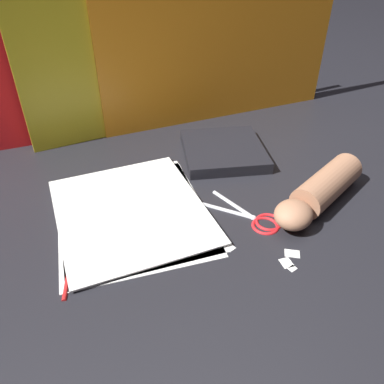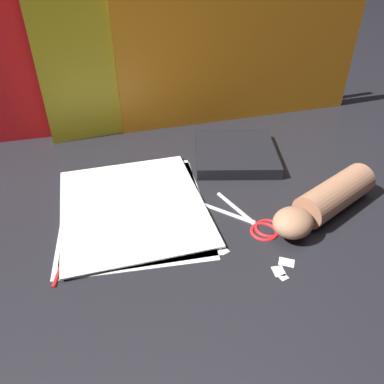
{
  "view_description": "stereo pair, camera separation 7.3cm",
  "coord_description": "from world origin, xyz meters",
  "views": [
    {
      "loc": [
        -0.2,
        -0.54,
        0.49
      ],
      "look_at": [
        0.0,
        0.02,
        0.06
      ],
      "focal_mm": 35.0,
      "sensor_mm": 36.0,
      "label": 1
    },
    {
      "loc": [
        -0.13,
        -0.56,
        0.49
      ],
      "look_at": [
        0.0,
        0.02,
        0.06
      ],
      "focal_mm": 35.0,
      "sensor_mm": 36.0,
      "label": 2
    }
  ],
  "objects": [
    {
      "name": "paper_scrap_near",
      "position": [
        0.04,
        -0.09,
        0.0
      ],
      "size": [
        0.02,
        0.03,
        0.0
      ],
      "color": "white",
      "rests_on": "ground_plane"
    },
    {
      "name": "backdrop_panel_left",
      "position": [
        -0.3,
        0.46,
        0.22
      ],
      "size": [
        0.62,
        0.04,
        0.45
      ],
      "color": "red",
      "rests_on": "ground_plane"
    },
    {
      "name": "paper_scrap_far",
      "position": [
        0.12,
        -0.16,
        0.0
      ],
      "size": [
        0.02,
        0.02,
        0.0
      ],
      "color": "white",
      "rests_on": "ground_plane"
    },
    {
      "name": "ground_plane",
      "position": [
        0.0,
        0.0,
        0.0
      ],
      "size": [
        6.0,
        6.0,
        0.0
      ],
      "primitive_type": "plane",
      "color": "black"
    },
    {
      "name": "pen",
      "position": [
        -0.25,
        -0.05,
        0.0
      ],
      "size": [
        0.03,
        0.13,
        0.01
      ],
      "color": "red",
      "rests_on": "ground_plane"
    },
    {
      "name": "hand_forearm",
      "position": [
        0.27,
        -0.04,
        0.03
      ],
      "size": [
        0.28,
        0.19,
        0.07
      ],
      "color": "#A87556",
      "rests_on": "ground_plane"
    },
    {
      "name": "backdrop_panel_center",
      "position": [
        0.02,
        0.46,
        0.25
      ],
      "size": [
        0.65,
        0.11,
        0.49
      ],
      "color": "yellow",
      "rests_on": "ground_plane"
    },
    {
      "name": "paper_scrap_mid",
      "position": [
        0.14,
        -0.15,
        0.0
      ],
      "size": [
        0.03,
        0.03,
        0.0
      ],
      "color": "white",
      "rests_on": "ground_plane"
    },
    {
      "name": "paper_scrap_side",
      "position": [
        0.12,
        -0.18,
        0.0
      ],
      "size": [
        0.02,
        0.01,
        0.0
      ],
      "color": "white",
      "rests_on": "ground_plane"
    },
    {
      "name": "scissors",
      "position": [
        0.12,
        -0.03,
        0.0
      ],
      "size": [
        0.15,
        0.18,
        0.01
      ],
      "color": "silver",
      "rests_on": "ground_plane"
    },
    {
      "name": "paper_stack",
      "position": [
        -0.11,
        0.07,
        0.0
      ],
      "size": [
        0.31,
        0.36,
        0.01
      ],
      "color": "white",
      "rests_on": "ground_plane"
    },
    {
      "name": "backdrop_panel_right",
      "position": [
        0.25,
        0.46,
        0.29
      ],
      "size": [
        0.72,
        0.07,
        0.58
      ],
      "color": "orange",
      "rests_on": "ground_plane"
    },
    {
      "name": "book_closed",
      "position": [
        0.16,
        0.22,
        0.01
      ],
      "size": [
        0.24,
        0.25,
        0.03
      ],
      "color": "black",
      "rests_on": "ground_plane"
    }
  ]
}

